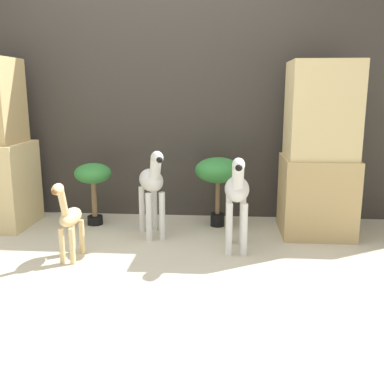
# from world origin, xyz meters

# --- Properties ---
(ground_plane) EXTENTS (14.00, 14.00, 0.00)m
(ground_plane) POSITION_xyz_m (0.00, 0.00, 0.00)
(ground_plane) COLOR beige
(wall_back) EXTENTS (6.40, 0.08, 2.20)m
(wall_back) POSITION_xyz_m (0.00, 1.29, 1.10)
(wall_back) COLOR #38332D
(wall_back) RESTS_ON ground_plane
(rock_pillar_right) EXTENTS (0.58, 0.59, 1.41)m
(rock_pillar_right) POSITION_xyz_m (1.39, 0.80, 0.68)
(rock_pillar_right) COLOR tan
(rock_pillar_right) RESTS_ON ground_plane
(zebra_right) EXTENTS (0.18, 0.50, 0.74)m
(zebra_right) POSITION_xyz_m (0.71, 0.31, 0.44)
(zebra_right) COLOR silver
(zebra_right) RESTS_ON ground_plane
(zebra_left) EXTENTS (0.31, 0.50, 0.74)m
(zebra_left) POSITION_xyz_m (0.03, 0.60, 0.44)
(zebra_left) COLOR silver
(zebra_left) RESTS_ON ground_plane
(giraffe_figurine) EXTENTS (0.12, 0.42, 0.59)m
(giraffe_figurine) POSITION_xyz_m (-0.46, 0.02, 0.31)
(giraffe_figurine) COLOR #E0C184
(giraffe_figurine) RESTS_ON ground_plane
(potted_palm_front) EXTENTS (0.32, 0.32, 0.56)m
(potted_palm_front) POSITION_xyz_m (-0.54, 0.89, 0.43)
(potted_palm_front) COLOR black
(potted_palm_front) RESTS_ON ground_plane
(potted_palm_back) EXTENTS (0.40, 0.40, 0.62)m
(potted_palm_back) POSITION_xyz_m (0.56, 0.93, 0.48)
(potted_palm_back) COLOR black
(potted_palm_back) RESTS_ON ground_plane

